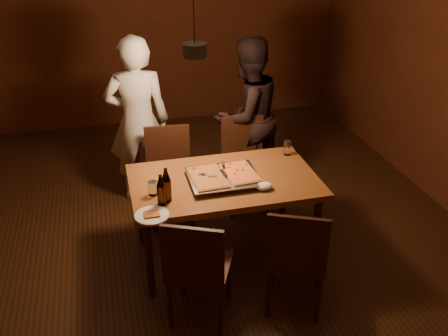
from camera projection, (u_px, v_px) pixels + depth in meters
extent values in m
plane|color=#391E0F|center=(200.00, 243.00, 4.49)|extent=(6.00, 6.00, 0.00)
plane|color=#592614|center=(150.00, 19.00, 6.41)|extent=(5.00, 0.00, 5.00)
cube|color=brown|center=(224.00, 182.00, 4.01)|extent=(1.50, 0.90, 0.05)
cylinder|color=#38190F|center=(149.00, 260.00, 3.73)|extent=(0.06, 0.06, 0.70)
cylinder|color=#38190F|center=(316.00, 234.00, 4.02)|extent=(0.06, 0.06, 0.70)
cylinder|color=#38190F|center=(139.00, 208.00, 4.36)|extent=(0.06, 0.06, 0.70)
cylinder|color=#38190F|center=(284.00, 189.00, 4.65)|extent=(0.06, 0.06, 0.70)
cube|color=#38190F|center=(170.00, 180.00, 4.65)|extent=(0.45, 0.45, 0.04)
cube|color=#38190F|center=(168.00, 148.00, 4.70)|extent=(0.42, 0.06, 0.45)
cube|color=#38190F|center=(246.00, 168.00, 4.86)|extent=(0.43, 0.43, 0.04)
cube|color=#38190F|center=(242.00, 137.00, 4.91)|extent=(0.42, 0.04, 0.45)
cube|color=#38190F|center=(200.00, 267.00, 3.52)|extent=(0.56, 0.56, 0.04)
cube|color=#38190F|center=(193.00, 257.00, 3.25)|extent=(0.39, 0.20, 0.45)
cube|color=#38190F|center=(296.00, 257.00, 3.63)|extent=(0.56, 0.56, 0.04)
cube|color=#38190F|center=(297.00, 245.00, 3.35)|extent=(0.39, 0.20, 0.45)
cube|color=silver|center=(224.00, 178.00, 3.96)|extent=(0.57, 0.47, 0.05)
cube|color=maroon|center=(208.00, 177.00, 3.91)|extent=(0.27, 0.41, 0.02)
cube|color=gold|center=(240.00, 172.00, 3.98)|extent=(0.27, 0.40, 0.02)
cylinder|color=black|center=(161.00, 195.00, 3.63)|extent=(0.06, 0.06, 0.16)
cone|color=black|center=(160.00, 181.00, 3.57)|extent=(0.06, 0.06, 0.09)
cylinder|color=black|center=(167.00, 190.00, 3.67)|extent=(0.07, 0.07, 0.17)
cone|color=black|center=(166.00, 175.00, 3.61)|extent=(0.07, 0.07, 0.10)
cylinder|color=silver|center=(153.00, 188.00, 3.76)|extent=(0.07, 0.07, 0.11)
cylinder|color=silver|center=(287.00, 148.00, 4.36)|extent=(0.06, 0.06, 0.13)
cylinder|color=white|center=(152.00, 216.00, 3.51)|extent=(0.25, 0.25, 0.02)
cube|color=gold|center=(152.00, 214.00, 3.51)|extent=(0.11, 0.09, 0.01)
ellipsoid|color=white|center=(264.00, 186.00, 3.84)|extent=(0.13, 0.10, 0.06)
imported|color=silver|center=(138.00, 122.00, 4.83)|extent=(0.64, 0.45, 1.68)
imported|color=black|center=(247.00, 116.00, 5.05)|extent=(0.96, 0.87, 1.61)
cylinder|color=black|center=(195.00, 50.00, 3.67)|extent=(0.18, 0.18, 0.10)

